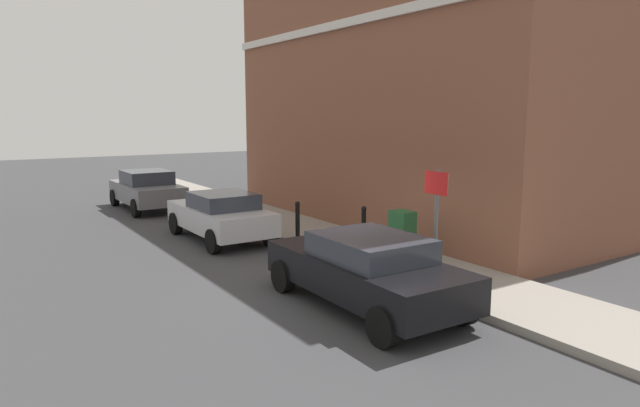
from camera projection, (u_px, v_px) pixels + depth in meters
ground at (336, 284)px, 11.49m from camera, size 80.00×80.00×0.00m
sidewalk at (282, 223)px, 17.56m from camera, size 2.28×30.00×0.15m
corner_building at (431, 81)px, 18.10m from camera, size 7.33×12.83×9.11m
car_black at (366, 269)px, 10.02m from camera, size 1.94×4.27×1.36m
car_silver at (221, 215)px, 15.48m from camera, size 1.86×3.94×1.36m
car_grey at (147, 189)px, 20.52m from camera, size 1.91×4.04×1.44m
utility_cabinet at (402, 237)px, 12.79m from camera, size 0.46×0.61×1.15m
bollard_near_cabinet at (364, 225)px, 14.15m from camera, size 0.14×0.14×1.04m
bollard_far_kerb at (298, 219)px, 14.93m from camera, size 0.14×0.14×1.04m
street_sign at (436, 211)px, 10.59m from camera, size 0.08×0.60×2.30m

